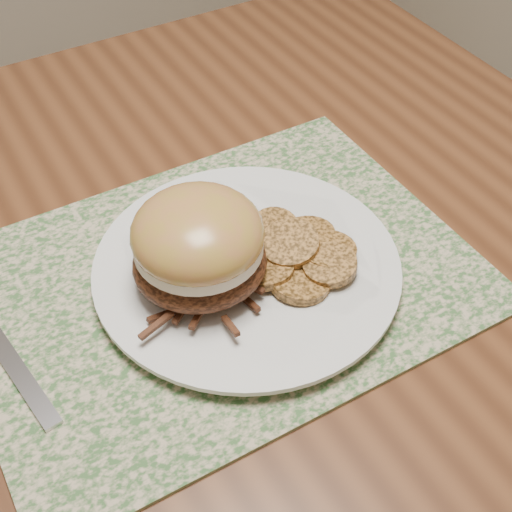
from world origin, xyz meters
The scene contains 5 objects.
placemat centered at (0.27, -0.02, 0.75)m, with size 0.45×0.33×0.00m, color #3B6232.
dinner_plate centered at (0.30, -0.03, 0.76)m, with size 0.26×0.26×0.02m, color silver.
pork_sandwich centered at (0.25, -0.03, 0.81)m, with size 0.14×0.14×0.09m.
roasted_potatoes centered at (0.34, -0.04, 0.78)m, with size 0.13×0.13×0.03m.
fork centered at (0.08, 0.00, 0.76)m, with size 0.04×0.18×0.00m.
Camera 1 is at (0.08, -0.42, 1.23)m, focal length 50.00 mm.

